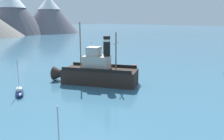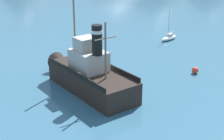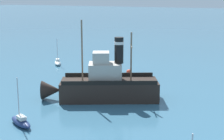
# 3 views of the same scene
# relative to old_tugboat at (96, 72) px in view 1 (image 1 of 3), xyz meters

# --- Properties ---
(ground_plane) EXTENTS (600.00, 600.00, 0.00)m
(ground_plane) POSITION_rel_old_tugboat_xyz_m (-0.08, -0.25, -1.83)
(ground_plane) COLOR #38667F
(old_tugboat) EXTENTS (9.81, 14.28, 9.90)m
(old_tugboat) POSITION_rel_old_tugboat_xyz_m (0.00, 0.00, 0.00)
(old_tugboat) COLOR #2D231E
(old_tugboat) RESTS_ON ground
(sailboat_navy) EXTENTS (2.58, 3.91, 4.90)m
(sailboat_navy) POSITION_rel_old_tugboat_xyz_m (-11.63, 3.20, -1.40)
(sailboat_navy) COLOR navy
(sailboat_navy) RESTS_ON ground
(sailboat_white) EXTENTS (3.68, 3.19, 4.90)m
(sailboat_white) POSITION_rel_old_tugboat_xyz_m (14.99, 18.09, -1.40)
(sailboat_white) COLOR white
(sailboat_white) RESTS_ON ground
(mooring_buoy) EXTENTS (0.85, 0.85, 0.85)m
(mooring_buoy) POSITION_rel_old_tugboat_xyz_m (13.71, 2.86, -1.40)
(mooring_buoy) COLOR red
(mooring_buoy) RESTS_ON ground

